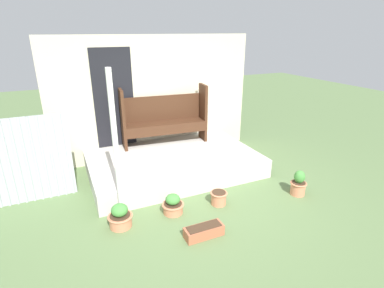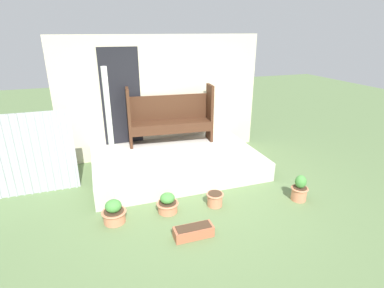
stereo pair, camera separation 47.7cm
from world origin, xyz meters
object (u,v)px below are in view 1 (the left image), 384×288
object	(u,v)px
bench	(164,116)
flower_pot_right	(219,197)
flower_pot_left	(120,217)
flower_pot_far_right	(299,184)
flower_pot_middle	(173,205)
support_post	(116,148)
planter_box_rect	(204,231)

from	to	relation	value
bench	flower_pot_right	world-z (taller)	bench
flower_pot_left	flower_pot_far_right	bearing A→B (deg)	-6.88
bench	flower_pot_far_right	distance (m)	3.00
flower_pot_middle	bench	bearing A→B (deg)	73.42
support_post	flower_pot_right	world-z (taller)	support_post
bench	flower_pot_left	bearing A→B (deg)	-119.45
flower_pot_middle	planter_box_rect	bearing A→B (deg)	-75.45
support_post	flower_pot_right	size ratio (longest dim) A/B	7.89
bench	planter_box_rect	xyz separation A→B (m)	(-0.44, -2.79, -0.88)
support_post	bench	distance (m)	2.27
bench	flower_pot_middle	size ratio (longest dim) A/B	5.25
bench	flower_pot_left	world-z (taller)	bench
support_post	planter_box_rect	xyz separation A→B (m)	(0.92, -0.98, -1.04)
support_post	flower_pot_left	xyz separation A→B (m)	(-0.08, -0.27, -0.96)
bench	flower_pot_left	xyz separation A→B (m)	(-1.44, -2.09, -0.80)
flower_pot_left	flower_pot_right	world-z (taller)	flower_pot_left
flower_pot_middle	flower_pot_far_right	size ratio (longest dim) A/B	0.77
support_post	flower_pot_far_right	bearing A→B (deg)	-12.28
bench	flower_pot_far_right	xyz separation A→B (m)	(1.55, -2.45, -0.77)
flower_pot_middle	flower_pot_right	distance (m)	0.77
support_post	flower_pot_right	xyz separation A→B (m)	(1.51, -0.34, -0.99)
support_post	planter_box_rect	world-z (taller)	support_post
flower_pot_middle	flower_pot_right	bearing A→B (deg)	-5.43
planter_box_rect	flower_pot_far_right	bearing A→B (deg)	9.77
flower_pot_left	planter_box_rect	xyz separation A→B (m)	(1.00, -0.70, -0.08)
flower_pot_left	bench	bearing A→B (deg)	55.48
support_post	flower_pot_far_right	world-z (taller)	support_post
flower_pot_middle	flower_pot_right	world-z (taller)	flower_pot_middle
bench	planter_box_rect	bearing A→B (deg)	-93.81
bench	support_post	bearing A→B (deg)	-121.76
planter_box_rect	bench	bearing A→B (deg)	81.13
flower_pot_left	planter_box_rect	world-z (taller)	flower_pot_left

